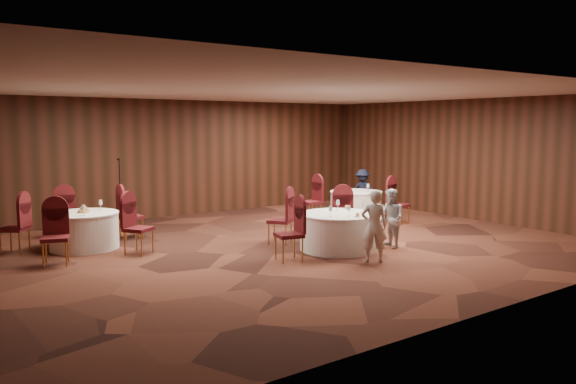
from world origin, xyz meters
TOP-DOWN VIEW (x-y plane):
  - ground at (0.00, 0.00)m, footprint 12.00×12.00m
  - room_shell at (0.00, 0.00)m, footprint 12.00×12.00m
  - table_main at (0.66, -0.90)m, footprint 1.57×1.57m
  - table_left at (-3.48, 2.20)m, footprint 1.38×1.38m
  - table_right at (3.55, 1.72)m, footprint 1.40×1.40m
  - chairs_main at (0.28, -0.29)m, footprint 2.88×2.04m
  - chairs_left at (-3.52, 2.18)m, footprint 2.99×3.10m
  - chairs_right at (3.10, 1.31)m, footprint 2.07×2.29m
  - tabletop_main at (0.88, -1.03)m, footprint 1.16×1.06m
  - tabletop_left at (-3.49, 2.20)m, footprint 0.85×0.76m
  - tabletop_right at (3.74, 1.46)m, footprint 0.08×0.08m
  - mic_stand at (-2.07, 4.09)m, footprint 0.24×0.24m
  - woman_a at (0.52, -2.06)m, footprint 0.58×0.54m
  - woman_b at (1.66, -1.39)m, footprint 0.60×0.69m
  - man_c at (4.52, 2.50)m, footprint 0.74×0.92m

SIDE VIEW (x-z plane):
  - ground at x=0.00m, z-range 0.00..0.00m
  - table_right at x=3.55m, z-range 0.01..0.75m
  - table_main at x=0.66m, z-range 0.01..0.75m
  - table_left at x=-3.48m, z-range 0.01..0.75m
  - chairs_main at x=0.28m, z-range 0.00..1.00m
  - chairs_left at x=-3.52m, z-range 0.00..1.00m
  - chairs_right at x=3.10m, z-range 0.00..1.00m
  - mic_stand at x=-2.07m, z-range -0.35..1.36m
  - woman_b at x=1.66m, z-range 0.00..1.22m
  - man_c at x=4.52m, z-range 0.00..1.24m
  - woman_a at x=0.52m, z-range 0.00..1.34m
  - tabletop_left at x=-3.49m, z-range 0.71..0.93m
  - tabletop_main at x=0.88m, z-range 0.73..0.94m
  - tabletop_right at x=3.74m, z-range 0.79..1.01m
  - room_shell at x=0.00m, z-range -4.04..7.96m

